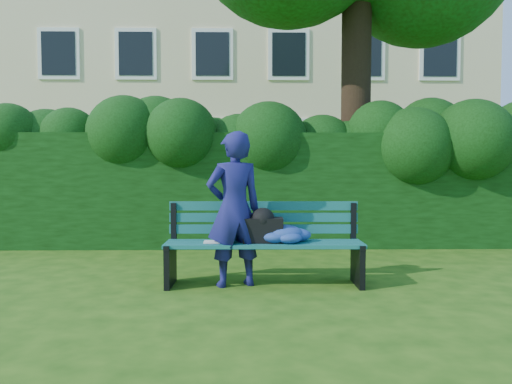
{
  "coord_description": "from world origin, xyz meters",
  "views": [
    {
      "loc": [
        -0.12,
        -5.91,
        1.29
      ],
      "look_at": [
        0.0,
        0.6,
        0.95
      ],
      "focal_mm": 35.0,
      "sensor_mm": 36.0,
      "label": 1
    }
  ],
  "objects": [
    {
      "name": "ground",
      "position": [
        0.0,
        0.0,
        0.0
      ],
      "size": [
        80.0,
        80.0,
        0.0
      ],
      "primitive_type": "plane",
      "color": "#20480F",
      "rests_on": "ground"
    },
    {
      "name": "apartment_building",
      "position": [
        -0.0,
        13.99,
        6.0
      ],
      "size": [
        16.0,
        8.08,
        12.0
      ],
      "color": "beige",
      "rests_on": "ground"
    },
    {
      "name": "hedge",
      "position": [
        0.0,
        2.2,
        0.9
      ],
      "size": [
        10.0,
        1.0,
        1.8
      ],
      "color": "black",
      "rests_on": "ground"
    },
    {
      "name": "park_bench",
      "position": [
        0.11,
        -0.53,
        0.51
      ],
      "size": [
        2.13,
        0.58,
        0.89
      ],
      "rotation": [
        0.0,
        0.0,
        -0.01
      ],
      "color": "#0F4E47",
      "rests_on": "ground"
    },
    {
      "name": "man_reading",
      "position": [
        -0.26,
        -0.59,
        0.83
      ],
      "size": [
        0.7,
        0.57,
        1.66
      ],
      "primitive_type": "imported",
      "rotation": [
        0.0,
        0.0,
        3.46
      ],
      "color": "navy",
      "rests_on": "ground"
    }
  ]
}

